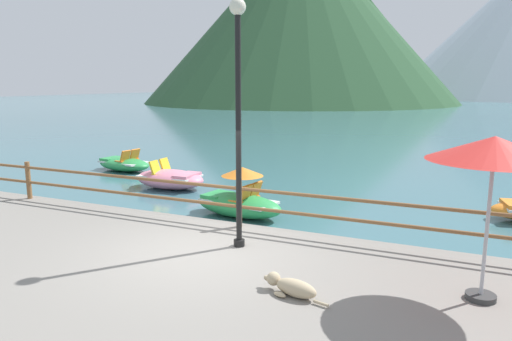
% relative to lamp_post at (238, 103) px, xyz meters
% --- Properties ---
extents(ground_plane, '(200.00, 200.00, 0.00)m').
position_rel_lamp_post_xyz_m(ground_plane, '(-0.50, 39.48, -2.97)').
color(ground_plane, '#3D6B75').
extents(promenade_dock, '(28.00, 8.00, 0.40)m').
position_rel_lamp_post_xyz_m(promenade_dock, '(-0.50, -2.72, -2.77)').
color(promenade_dock, gray).
rests_on(promenade_dock, ground).
extents(dock_railing, '(23.92, 0.12, 0.95)m').
position_rel_lamp_post_xyz_m(dock_railing, '(-0.50, 1.03, -1.99)').
color(dock_railing, brown).
rests_on(dock_railing, promenade_dock).
extents(lamp_post, '(0.28, 0.28, 4.28)m').
position_rel_lamp_post_xyz_m(lamp_post, '(0.00, 0.00, 0.00)').
color(lamp_post, black).
rests_on(lamp_post, promenade_dock).
extents(beach_umbrella, '(1.70, 1.70, 2.24)m').
position_rel_lamp_post_xyz_m(beach_umbrella, '(3.95, -0.59, -0.52)').
color(beach_umbrella, '#B2B2B7').
rests_on(beach_umbrella, promenade_dock).
extents(dog_resting, '(1.05, 0.45, 0.26)m').
position_rel_lamp_post_xyz_m(dog_resting, '(1.54, -1.51, -2.45)').
color(dog_resting, tan).
rests_on(dog_resting, promenade_dock).
extents(pedal_boat_0, '(2.56, 1.46, 1.27)m').
position_rel_lamp_post_xyz_m(pedal_boat_0, '(-1.47, 2.99, -2.56)').
color(pedal_boat_0, green).
rests_on(pedal_boat_0, ground).
extents(pedal_boat_2, '(2.51, 1.51, 0.84)m').
position_rel_lamp_post_xyz_m(pedal_boat_2, '(-8.23, 6.83, -2.70)').
color(pedal_boat_2, green).
rests_on(pedal_boat_2, ground).
extents(pedal_boat_3, '(2.35, 1.34, 0.91)m').
position_rel_lamp_post_xyz_m(pedal_boat_3, '(-4.85, 4.96, -2.66)').
color(pedal_boat_3, pink).
rests_on(pedal_boat_3, ground).
extents(cliff_headland, '(51.82, 51.82, 28.67)m').
position_rel_lamp_post_xyz_m(cliff_headland, '(-21.15, 71.04, 10.48)').
color(cliff_headland, '#284C2D').
rests_on(cliff_headland, ground).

